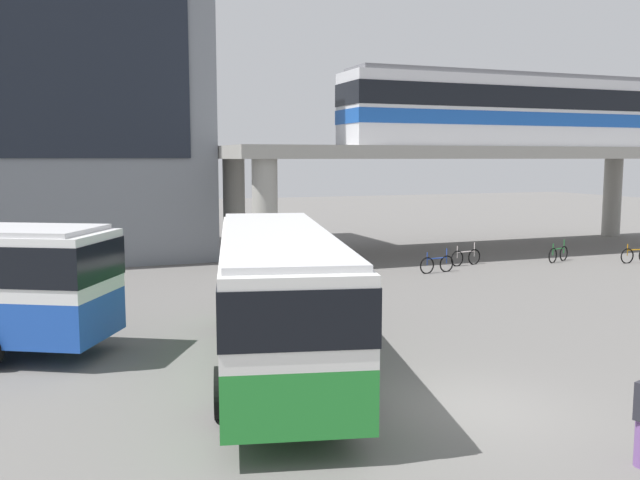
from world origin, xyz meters
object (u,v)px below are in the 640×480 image
Objects in this scene: bicycle_orange at (636,255)px; pedestrian_at_kerb at (326,274)px; bicycle_blue at (437,264)px; bicycle_green at (558,254)px; bicycle_silver at (466,257)px; bicycle_brown at (338,264)px; train at (505,110)px; bus_main at (277,284)px.

pedestrian_at_kerb reaches higher than bicycle_orange.
bicycle_blue is 1.06× the size of bicycle_green.
bicycle_silver and bicycle_orange have the same top height.
bicycle_silver is 6.29m from bicycle_brown.
bicycle_silver is at bearing -139.14° from train.
bus_main is 6.46× the size of bicycle_brown.
bicycle_orange is at bearing -65.63° from train.
bicycle_blue is at bearing -150.09° from bicycle_silver.
bus_main reaches higher than bicycle_green.
pedestrian_at_kerb is at bearing -163.67° from bicycle_green.
bicycle_blue is 2.64m from bicycle_silver.
bus_main reaches higher than bicycle_brown.
bicycle_green is at bearing 16.33° from pedestrian_at_kerb.
bus_main is 6.33× the size of bicycle_orange.
train is 8.61m from bicycle_green.
bicycle_silver is at bearing -1.26° from bicycle_brown.
bicycle_blue is 0.99× the size of bicycle_orange.
bicycle_green is 11.01m from bicycle_brown.
train is 10.39× the size of bicycle_brown.
bicycle_blue and bicycle_brown have the same top height.
bus_main is 14.77m from bicycle_blue.
bicycle_silver is (12.68, 11.69, -1.63)m from bus_main.
bicycle_green is (17.38, 11.03, -1.63)m from bus_main.
train is at bearing 42.16° from bus_main.
train is 10.86× the size of bicycle_green.
bicycle_green is at bearing 153.49° from bicycle_orange.
bicycle_silver is at bearing 29.91° from bicycle_blue.
bicycle_orange is at bearing 24.67° from bus_main.
bicycle_silver is 0.99× the size of bicycle_orange.
bus_main is (-17.61, -15.95, -5.44)m from train.
bicycle_green and bicycle_orange have the same top height.
bicycle_green is at bearing -4.13° from bicycle_brown.
pedestrian_at_kerb is (-2.38, -4.71, 0.49)m from bicycle_brown.
pedestrian_at_kerb is at bearing 60.54° from bus_main.
bicycle_silver is 8.19m from bicycle_orange.
bicycle_green is 4.74m from bicycle_silver.
bicycle_orange is at bearing -15.89° from bicycle_silver.
bicycle_blue is 10.21m from bicycle_orange.
train is at bearing 33.01° from pedestrian_at_kerb.
bicycle_blue and bicycle_silver have the same top height.
train reaches higher than pedestrian_at_kerb.
bus_main is 22.68m from bicycle_orange.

